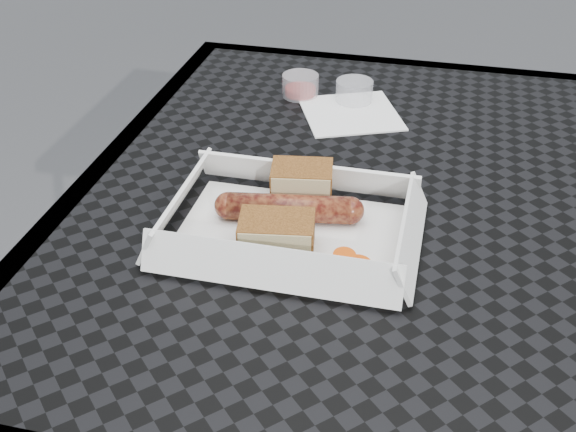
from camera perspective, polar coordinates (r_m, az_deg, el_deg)
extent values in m
cube|color=black|center=(0.79, 11.82, 0.60)|extent=(0.80, 0.80, 0.01)
cube|color=black|center=(1.14, 13.00, 10.74)|extent=(0.80, 0.03, 0.03)
cube|color=black|center=(0.88, -14.14, 3.40)|extent=(0.03, 0.80, 0.03)
cylinder|color=black|center=(1.34, -4.17, -2.80)|extent=(0.03, 0.03, 0.73)
cube|color=white|center=(0.72, 0.19, -1.42)|extent=(0.22, 0.15, 0.00)
cylinder|color=brown|center=(0.73, 0.07, 0.63)|extent=(0.13, 0.05, 0.03)
sphere|color=brown|center=(0.73, 4.95, 0.43)|extent=(0.03, 0.03, 0.03)
sphere|color=brown|center=(0.73, -4.75, 0.82)|extent=(0.03, 0.03, 0.03)
cube|color=brown|center=(0.76, 1.10, 2.60)|extent=(0.07, 0.05, 0.04)
cube|color=brown|center=(0.68, -0.90, -1.52)|extent=(0.08, 0.06, 0.04)
cylinder|color=#E14D09|center=(0.67, 4.84, -4.14)|extent=(0.02, 0.02, 0.00)
torus|color=white|center=(0.67, 5.44, -4.51)|extent=(0.02, 0.02, 0.00)
cube|color=#B2D17F|center=(0.67, 5.80, -4.15)|extent=(0.02, 0.02, 0.00)
cube|color=white|center=(0.96, 4.97, 8.08)|extent=(0.16, 0.16, 0.00)
cylinder|color=maroon|center=(1.00, 0.99, 10.28)|extent=(0.05, 0.05, 0.03)
cylinder|color=silver|center=(0.99, 5.26, 9.77)|extent=(0.05, 0.05, 0.03)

